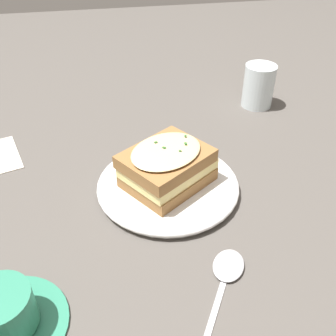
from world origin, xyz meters
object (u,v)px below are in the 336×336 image
at_px(water_glass, 259,86).
at_px(spoon, 227,271).
at_px(dinner_plate, 168,186).
at_px(sandwich, 167,166).
at_px(teacup_with_saucer, 4,316).

relative_size(water_glass, spoon, 0.62).
xyz_separation_m(dinner_plate, spoon, (-0.19, -0.05, -0.01)).
xyz_separation_m(sandwich, spoon, (-0.19, -0.05, -0.05)).
distance_m(water_glass, spoon, 0.52).
relative_size(sandwich, teacup_with_saucer, 1.21).
distance_m(sandwich, spoon, 0.20).
height_order(sandwich, teacup_with_saucer, sandwich).
relative_size(teacup_with_saucer, spoon, 0.92).
distance_m(sandwich, water_glass, 0.39).
bearing_deg(water_glass, spoon, 154.75).
height_order(dinner_plate, spoon, dinner_plate).
distance_m(dinner_plate, spoon, 0.20).
xyz_separation_m(dinner_plate, sandwich, (-0.00, 0.00, 0.04)).
height_order(water_glass, spoon, water_glass).
bearing_deg(teacup_with_saucer, dinner_plate, 128.68).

